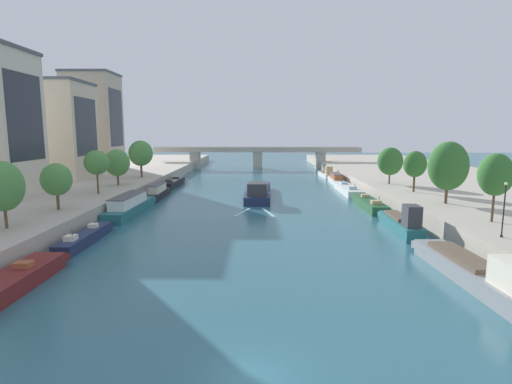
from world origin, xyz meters
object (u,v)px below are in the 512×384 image
at_px(moored_boat_left_end, 1,289).
at_px(lamppost_right_bank, 504,207).
at_px(bridge_far, 258,155).
at_px(moored_boat_left_far, 130,205).
at_px(barge_midriver, 258,192).
at_px(moored_boat_right_upstream, 474,270).
at_px(moored_boat_left_near, 173,183).
at_px(moored_boat_right_midway, 326,174).
at_px(moored_boat_right_gap_after, 369,204).
at_px(moored_boat_right_end, 347,189).
at_px(tree_left_third, 97,163).
at_px(tree_right_nearest, 496,175).
at_px(tree_right_far, 390,161).
at_px(tree_left_second, 117,163).
at_px(tree_left_distant, 141,153).
at_px(tree_right_distant, 415,164).
at_px(moored_boat_right_second, 336,179).
at_px(moored_boat_left_second, 158,192).
at_px(moored_boat_left_lone, 85,237).
at_px(tree_right_past_mid, 448,166).
at_px(tree_left_end_of_row, 56,180).
at_px(moored_boat_right_near, 401,223).
at_px(tree_left_by_lamp, 3,186).

relative_size(moored_boat_left_end, lamppost_right_bank, 3.04).
bearing_deg(bridge_far, moored_boat_left_far, -104.16).
relative_size(barge_midriver, moored_boat_right_upstream, 1.32).
height_order(moored_boat_left_near, moored_boat_right_midway, moored_boat_right_midway).
relative_size(moored_boat_right_gap_after, moored_boat_right_end, 0.86).
relative_size(moored_boat_right_end, tree_left_third, 2.37).
bearing_deg(tree_right_nearest, tree_left_third, 158.80).
distance_m(moored_boat_left_near, bridge_far, 43.50).
relative_size(moored_boat_right_midway, tree_right_far, 1.75).
bearing_deg(tree_left_second, moored_boat_right_upstream, -43.98).
distance_m(tree_right_nearest, lamppost_right_bank, 6.91).
bearing_deg(tree_left_distant, tree_left_third, -90.63).
relative_size(moored_boat_left_far, moored_boat_right_end, 1.03).
relative_size(moored_boat_right_gap_after, tree_right_distant, 2.11).
bearing_deg(tree_right_distant, tree_left_third, -177.28).
bearing_deg(moored_boat_right_second, moored_boat_left_second, -150.31).
bearing_deg(moored_boat_left_lone, tree_right_past_mid, 14.33).
bearing_deg(moored_boat_left_far, tree_left_third, 148.32).
relative_size(moored_boat_left_end, moored_boat_left_second, 1.32).
bearing_deg(tree_left_end_of_row, moored_boat_left_lone, -47.23).
xyz_separation_m(moored_boat_right_near, tree_right_nearest, (7.31, -4.71, 5.90)).
relative_size(moored_boat_left_end, tree_right_past_mid, 1.86).
height_order(tree_left_by_lamp, tree_left_distant, tree_left_distant).
height_order(moored_boat_right_second, tree_right_nearest, tree_right_nearest).
height_order(tree_left_third, lamppost_right_bank, tree_left_third).
bearing_deg(moored_boat_right_near, tree_left_by_lamp, -168.67).
xyz_separation_m(moored_boat_right_near, moored_boat_right_second, (0.80, 43.02, -0.13)).
relative_size(moored_boat_left_end, tree_left_by_lamp, 2.29).
distance_m(moored_boat_left_end, tree_right_distant, 53.29).
bearing_deg(tree_right_past_mid, tree_left_end_of_row, -174.54).
height_order(moored_boat_left_far, moored_boat_right_upstream, moored_boat_right_upstream).
bearing_deg(moored_boat_left_second, moored_boat_right_near, -35.48).
relative_size(moored_boat_left_far, moored_boat_left_second, 1.42).
bearing_deg(moored_boat_left_second, moored_boat_left_lone, -90.73).
height_order(moored_boat_left_end, moored_boat_right_second, moored_boat_left_end).
relative_size(moored_boat_left_lone, moored_boat_right_near, 0.99).
xyz_separation_m(moored_boat_left_end, moored_boat_right_second, (34.22, 61.48, 0.28)).
bearing_deg(moored_boat_right_gap_after, tree_left_by_lamp, -150.89).
height_order(moored_boat_right_end, tree_left_by_lamp, tree_left_by_lamp).
distance_m(moored_boat_right_upstream, tree_right_distant, 32.38).
distance_m(moored_boat_right_end, tree_right_nearest, 35.64).
bearing_deg(barge_midriver, moored_boat_left_near, 140.98).
height_order(moored_boat_left_far, moored_boat_left_near, moored_boat_left_far).
height_order(moored_boat_left_end, tree_right_distant, tree_right_distant).
bearing_deg(tree_right_far, tree_left_distant, 168.01).
distance_m(barge_midriver, tree_right_nearest, 37.57).
bearing_deg(moored_boat_right_near, tree_left_distant, 138.55).
relative_size(barge_midriver, moored_boat_right_midway, 1.85).
bearing_deg(moored_boat_left_lone, barge_midriver, 58.83).
relative_size(moored_boat_right_gap_after, tree_right_past_mid, 1.66).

